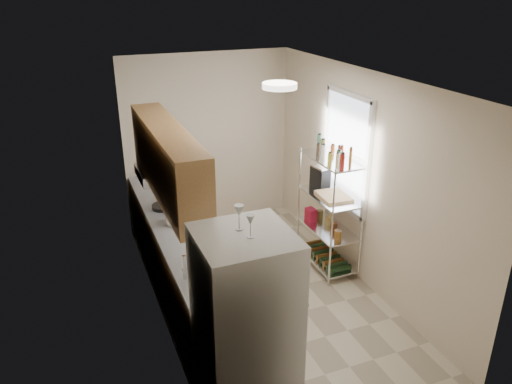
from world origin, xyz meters
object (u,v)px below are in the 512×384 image
cutting_board (334,196)px  espresso_machine (320,176)px  rice_cooker (176,215)px  refrigerator (245,332)px  frying_pan_large (163,207)px

cutting_board → espresso_machine: (0.01, 0.38, 0.13)m
rice_cooker → espresso_machine: 1.97m
refrigerator → frying_pan_large: (-0.11, 2.57, 0.04)m
frying_pan_large → cutting_board: bearing=-9.1°
cutting_board → refrigerator: bearing=-135.4°
frying_pan_large → espresso_machine: bearing=1.2°
espresso_machine → refrigerator: bearing=-141.3°
refrigerator → rice_cooker: size_ratio=7.50×
espresso_machine → rice_cooker: bearing=172.9°
rice_cooker → cutting_board: (1.95, -0.25, 0.03)m
refrigerator → cutting_board: bearing=44.6°
rice_cooker → frying_pan_large: 0.47m
refrigerator → espresso_machine: (1.91, 2.25, 0.27)m
espresso_machine → frying_pan_large: bearing=159.9°
refrigerator → frying_pan_large: refrigerator is taller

